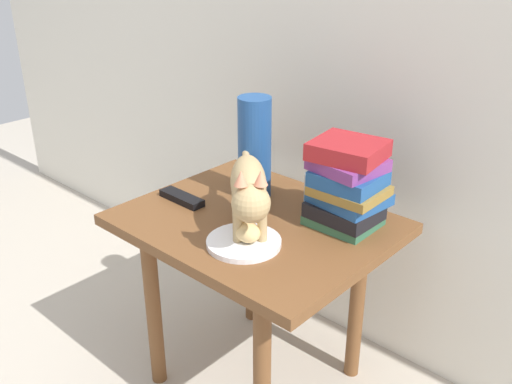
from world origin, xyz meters
TOP-DOWN VIEW (x-y plane):
  - ground_plane at (0.00, 0.00)m, footprint 6.00×6.00m
  - side_table at (0.00, 0.00)m, footprint 0.69×0.56m
  - plate at (0.07, -0.12)m, footprint 0.19×0.19m
  - bread_roll at (0.08, -0.12)m, footprint 0.09×0.08m
  - cat at (0.04, -0.08)m, footprint 0.36×0.36m
  - book_stack at (0.20, 0.13)m, footprint 0.20×0.18m
  - green_vase at (-0.11, 0.11)m, footprint 0.09×0.09m
  - candle_jar at (0.05, 0.19)m, footprint 0.07×0.07m
  - tv_remote at (-0.23, -0.06)m, footprint 0.15×0.05m

SIDE VIEW (x-z plane):
  - ground_plane at x=0.00m, z-range 0.00..0.00m
  - side_table at x=0.00m, z-range 0.19..0.73m
  - plate at x=0.07m, z-range 0.54..0.56m
  - tv_remote at x=-0.23m, z-range 0.54..0.56m
  - candle_jar at x=0.05m, z-range 0.54..0.62m
  - bread_roll at x=0.08m, z-range 0.56..0.61m
  - book_stack at x=0.20m, z-range 0.54..0.78m
  - cat at x=0.04m, z-range 0.56..0.79m
  - green_vase at x=-0.11m, z-range 0.54..0.84m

